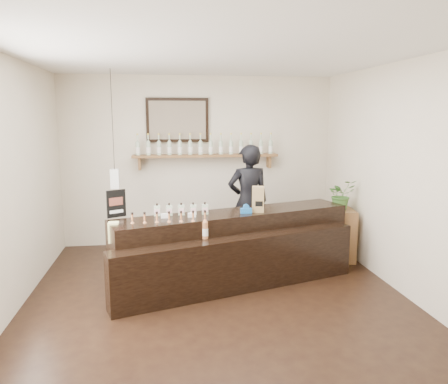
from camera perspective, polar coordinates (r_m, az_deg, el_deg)
ground at (r=5.30m, az=-0.76°, el=-13.98°), size 5.00×5.00×0.00m
room_shell at (r=4.87m, az=-0.80°, el=4.68°), size 5.00×5.00×5.00m
back_wall_decor at (r=7.21m, az=-4.33°, el=6.73°), size 2.66×0.96×1.69m
counter at (r=5.73m, az=1.44°, el=-7.58°), size 3.25×1.80×1.06m
promo_sign at (r=5.57m, az=-13.90°, el=-1.49°), size 0.22×0.14×0.34m
paper_bag at (r=5.71m, az=4.47°, el=-0.96°), size 0.18×0.15×0.34m
tape_dispenser at (r=5.65m, az=2.90°, el=-2.33°), size 0.14×0.06×0.12m
side_cabinet at (r=6.82m, az=14.82°, el=-5.38°), size 0.46×0.58×0.77m
potted_plant at (r=6.69m, az=15.05°, el=-0.33°), size 0.47×0.42×0.45m
shopkeeper at (r=6.59m, az=3.18°, el=-0.32°), size 0.76×0.54×1.96m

